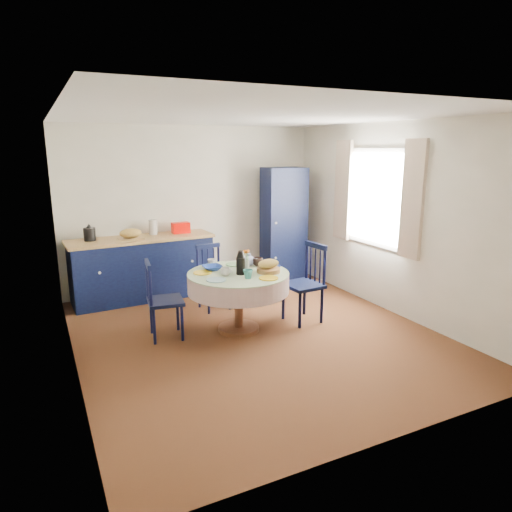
# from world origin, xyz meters

# --- Properties ---
(floor) EXTENTS (4.50, 4.50, 0.00)m
(floor) POSITION_xyz_m (0.00, 0.00, 0.00)
(floor) COLOR black
(floor) RESTS_ON ground
(ceiling) EXTENTS (4.50, 4.50, 0.00)m
(ceiling) POSITION_xyz_m (0.00, 0.00, 2.50)
(ceiling) COLOR white
(ceiling) RESTS_ON wall_back
(wall_back) EXTENTS (4.00, 0.02, 2.50)m
(wall_back) POSITION_xyz_m (0.00, 2.25, 1.25)
(wall_back) COLOR white
(wall_back) RESTS_ON floor
(wall_left) EXTENTS (0.02, 4.50, 2.50)m
(wall_left) POSITION_xyz_m (-2.00, 0.00, 1.25)
(wall_left) COLOR white
(wall_left) RESTS_ON floor
(wall_right) EXTENTS (0.02, 4.50, 2.50)m
(wall_right) POSITION_xyz_m (2.00, 0.00, 1.25)
(wall_right) COLOR white
(wall_right) RESTS_ON floor
(window) EXTENTS (0.10, 1.74, 1.45)m
(window) POSITION_xyz_m (1.95, 0.30, 1.52)
(window) COLOR white
(window) RESTS_ON wall_right
(kitchen_counter) EXTENTS (2.08, 0.74, 1.15)m
(kitchen_counter) POSITION_xyz_m (-0.89, 1.96, 0.47)
(kitchen_counter) COLOR black
(kitchen_counter) RESTS_ON floor
(pantry_cabinet) EXTENTS (0.68, 0.51, 1.86)m
(pantry_cabinet) POSITION_xyz_m (1.40, 1.85, 0.93)
(pantry_cabinet) COLOR black
(pantry_cabinet) RESTS_ON floor
(dining_table) EXTENTS (1.21, 1.21, 1.01)m
(dining_table) POSITION_xyz_m (-0.12, 0.22, 0.61)
(dining_table) COLOR #592D19
(dining_table) RESTS_ON floor
(chair_left) EXTENTS (0.45, 0.46, 0.92)m
(chair_left) POSITION_xyz_m (-1.01, 0.41, 0.47)
(chair_left) COLOR black
(chair_left) RESTS_ON floor
(chair_far) EXTENTS (0.43, 0.41, 0.88)m
(chair_far) POSITION_xyz_m (-0.12, 1.12, 0.45)
(chair_far) COLOR black
(chair_far) RESTS_ON floor
(chair_right) EXTENTS (0.46, 0.48, 1.00)m
(chair_right) POSITION_xyz_m (0.77, 0.15, 0.51)
(chair_right) COLOR black
(chair_right) RESTS_ON floor
(mug_a) EXTENTS (0.11, 0.11, 0.09)m
(mug_a) POSITION_xyz_m (-0.31, 0.18, 0.77)
(mug_a) COLOR silver
(mug_a) RESTS_ON dining_table
(mug_b) EXTENTS (0.11, 0.11, 0.10)m
(mug_b) POSITION_xyz_m (-0.13, -0.05, 0.78)
(mug_b) COLOR #2E7470
(mug_b) RESTS_ON dining_table
(mug_c) EXTENTS (0.13, 0.13, 0.10)m
(mug_c) POSITION_xyz_m (0.22, 0.40, 0.78)
(mug_c) COLOR black
(mug_c) RESTS_ON dining_table
(mug_d) EXTENTS (0.10, 0.10, 0.09)m
(mug_d) POSITION_xyz_m (-0.31, 0.62, 0.78)
(mug_d) COLOR silver
(mug_d) RESTS_ON dining_table
(cobalt_bowl) EXTENTS (0.23, 0.23, 0.06)m
(cobalt_bowl) POSITION_xyz_m (-0.37, 0.46, 0.76)
(cobalt_bowl) COLOR navy
(cobalt_bowl) RESTS_ON dining_table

